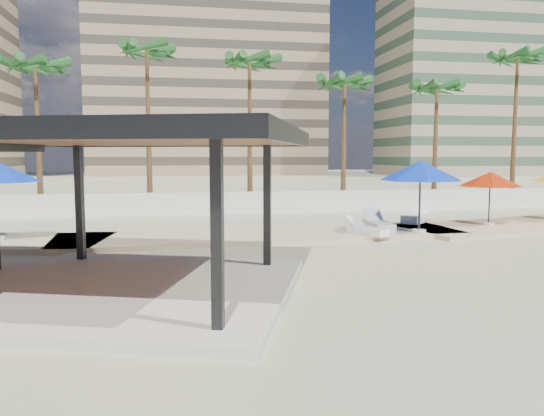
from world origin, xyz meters
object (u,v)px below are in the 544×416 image
at_px(umbrella_c, 490,179).
at_px(lounger_c, 367,230).
at_px(pavilion_central, 130,196).
at_px(lounger_b, 378,225).
at_px(lounger_d, 417,217).

xyz_separation_m(umbrella_c, lounger_c, (-6.28, -1.69, -1.86)).
relative_size(pavilion_central, lounger_b, 4.15).
bearing_deg(lounger_b, umbrella_c, -79.37).
distance_m(pavilion_central, lounger_c, 10.97).
xyz_separation_m(umbrella_c, lounger_b, (-5.42, -0.67, -1.82)).
bearing_deg(lounger_b, pavilion_central, 134.21).
relative_size(lounger_c, lounger_d, 0.85).
xyz_separation_m(pavilion_central, lounger_d, (12.06, 10.26, -1.92)).
bearing_deg(lounger_b, lounger_d, -46.74).
relative_size(umbrella_c, lounger_d, 1.49).
height_order(umbrella_c, lounger_c, umbrella_c).
bearing_deg(lounger_c, pavilion_central, 102.19).
height_order(pavilion_central, lounger_d, pavilion_central).
distance_m(lounger_b, lounger_d, 3.72).
bearing_deg(pavilion_central, umbrella_c, 49.06).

